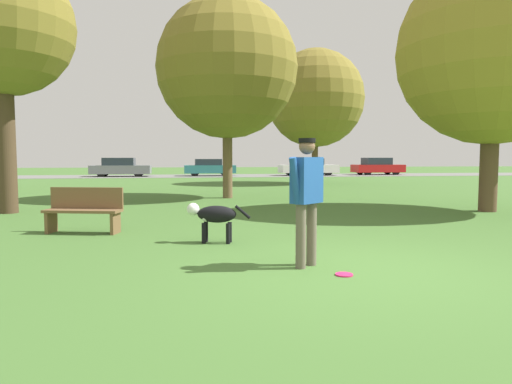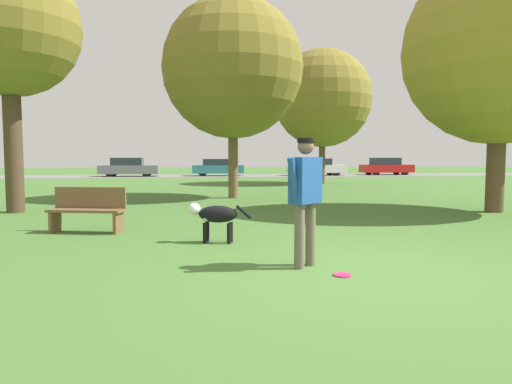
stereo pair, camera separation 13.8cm
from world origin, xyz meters
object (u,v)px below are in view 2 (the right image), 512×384
person (305,191)px  parked_car_grey (129,167)px  parked_car_red (386,167)px  frisbee (342,275)px  tree_mid_center (233,68)px  tree_near_left (9,27)px  tree_far_right (323,98)px  dog (215,215)px  park_bench (88,208)px  parked_car_teal (217,168)px  tree_near_right (500,49)px  parked_car_white (316,167)px

person → parked_car_grey: 29.51m
parked_car_red → person: bearing=-117.6°
frisbee → tree_mid_center: size_ratio=0.03×
frisbee → tree_near_left: size_ratio=0.03×
tree_near_left → tree_mid_center: tree_mid_center is taller
tree_near_left → tree_far_right: size_ratio=0.90×
dog → parked_car_grey: bearing=-63.6°
parked_car_grey → park_bench: bearing=-83.9°
dog → parked_car_red: 31.18m
frisbee → parked_car_teal: (-0.10, 29.55, 0.63)m
dog → parked_car_red: (14.84, 27.42, 0.21)m
tree_mid_center → parked_car_grey: tree_mid_center is taller
frisbee → tree_near_right: size_ratio=0.03×
tree_near_left → parked_car_teal: size_ratio=1.67×
tree_near_left → park_bench: 5.97m
parked_car_white → dog: bearing=-110.5°
tree_near_right → park_bench: bearing=-168.7°
frisbee → parked_car_red: 32.64m
tree_mid_center → tree_near_right: (6.33, -4.96, -0.32)m
frisbee → parked_car_grey: size_ratio=0.05×
tree_far_right → tree_near_right: (0.92, -12.96, -0.41)m
tree_mid_center → tree_far_right: (5.41, 7.99, 0.09)m
frisbee → parked_car_teal: 29.55m
tree_mid_center → tree_near_left: bearing=-149.5°
tree_near_left → tree_near_right: 12.29m
parked_car_grey → park_bench: size_ratio=2.92×
dog → frisbee: (1.41, -2.33, -0.44)m
parked_car_teal → park_bench: (-3.63, -25.84, -0.19)m
frisbee → tree_far_right: 19.77m
tree_far_right → park_bench: bearing=-120.3°
parked_car_teal → parked_car_grey: bearing=-178.5°
person → frisbee: person is taller
dog → parked_car_white: 28.41m
person → tree_far_right: 19.19m
tree_near_right → parked_car_grey: bearing=117.8°
tree_mid_center → tree_far_right: bearing=55.9°
tree_mid_center → parked_car_white: 20.66m
dog → tree_mid_center: size_ratio=0.15×
tree_mid_center → parked_car_teal: (0.33, 18.95, -3.79)m
tree_far_right → parked_car_red: tree_far_right is taller
person → tree_near_right: tree_near_right is taller
parked_car_grey → parked_car_red: (20.01, 0.41, 0.00)m
tree_far_right → park_bench: size_ratio=4.88×
tree_near_left → parked_car_white: (13.81, 22.14, -3.96)m
tree_near_left → parked_car_white: bearing=58.0°
tree_near_left → park_bench: tree_near_left is taller
person → parked_car_red: size_ratio=0.40×
tree_near_left → tree_far_right: bearing=45.5°
tree_near_right → parked_car_red: bearing=72.7°
tree_near_left → parked_car_red: tree_near_left is taller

